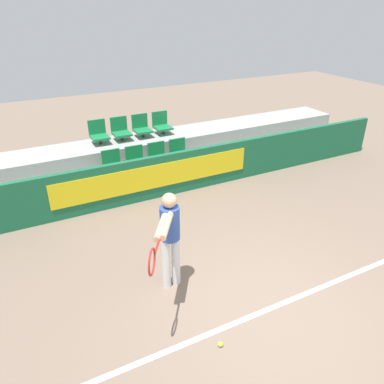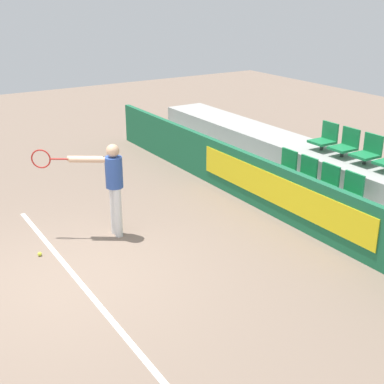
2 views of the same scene
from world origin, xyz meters
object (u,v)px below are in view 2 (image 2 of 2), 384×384
at_px(stadium_chair_6, 368,151).
at_px(stadium_chair_1, 304,174).
at_px(tennis_player, 110,181).
at_px(stadium_chair_2, 325,182).
at_px(tennis_ball, 40,254).
at_px(stadium_chair_3, 348,191).
at_px(stadium_chair_4, 325,138).
at_px(stadium_chair_5, 346,144).
at_px(stadium_chair_0, 284,166).

bearing_deg(stadium_chair_6, stadium_chair_1, -117.35).
relative_size(stadium_chair_6, tennis_player, 0.35).
distance_m(stadium_chair_1, stadium_chair_2, 0.55).
bearing_deg(tennis_ball, stadium_chair_2, 76.25).
xyz_separation_m(stadium_chair_3, tennis_ball, (-1.76, -4.91, -0.62)).
distance_m(stadium_chair_4, stadium_chair_5, 0.55).
height_order(stadium_chair_3, stadium_chair_5, stadium_chair_5).
height_order(stadium_chair_0, tennis_ball, stadium_chair_0).
xyz_separation_m(stadium_chair_0, stadium_chair_5, (0.55, 1.07, 0.41)).
distance_m(stadium_chair_4, tennis_ball, 6.07).
bearing_deg(stadium_chair_3, stadium_chair_5, 135.97).
distance_m(stadium_chair_1, stadium_chair_3, 1.11).
xyz_separation_m(stadium_chair_5, tennis_ball, (-0.65, -5.98, -1.03)).
bearing_deg(stadium_chair_3, tennis_player, -117.32).
bearing_deg(stadium_chair_1, tennis_ball, -97.53).
bearing_deg(stadium_chair_1, stadium_chair_0, 180.00).
bearing_deg(stadium_chair_3, stadium_chair_6, 117.35).
height_order(stadium_chair_6, tennis_player, tennis_player).
bearing_deg(stadium_chair_4, stadium_chair_2, -44.03).
distance_m(stadium_chair_3, stadium_chair_4, 2.02).
bearing_deg(stadium_chair_5, stadium_chair_3, -44.03).
bearing_deg(tennis_player, stadium_chair_4, 121.05).
distance_m(stadium_chair_3, tennis_ball, 5.25).
height_order(stadium_chair_5, stadium_chair_6, same).
xyz_separation_m(stadium_chair_1, stadium_chair_4, (-0.55, 1.07, 0.41)).
bearing_deg(stadium_chair_4, tennis_ball, -90.92).
relative_size(stadium_chair_0, stadium_chair_1, 1.00).
relative_size(stadium_chair_2, stadium_chair_5, 1.00).
relative_size(stadium_chair_4, stadium_chair_6, 1.00).
height_order(stadium_chair_4, stadium_chair_6, same).
relative_size(stadium_chair_4, tennis_player, 0.35).
bearing_deg(stadium_chair_5, tennis_player, -99.23).
distance_m(stadium_chair_4, tennis_player, 4.69).
distance_m(stadium_chair_0, stadium_chair_4, 1.15).
height_order(stadium_chair_0, stadium_chair_3, same).
bearing_deg(stadium_chair_0, tennis_ball, -91.12).
height_order(stadium_chair_6, tennis_ball, stadium_chair_6).
xyz_separation_m(stadium_chair_1, stadium_chair_6, (0.55, 1.07, 0.41)).
relative_size(stadium_chair_2, stadium_chair_4, 1.00).
height_order(stadium_chair_2, tennis_player, tennis_player).
distance_m(stadium_chair_5, stadium_chair_6, 0.55).
relative_size(stadium_chair_5, tennis_ball, 8.41).
bearing_deg(stadium_chair_2, stadium_chair_6, 90.00).
bearing_deg(stadium_chair_0, stadium_chair_3, 0.00).
height_order(stadium_chair_3, stadium_chair_6, stadium_chair_6).
xyz_separation_m(stadium_chair_1, tennis_ball, (-0.65, -4.91, -0.62)).
height_order(stadium_chair_1, stadium_chair_2, same).
xyz_separation_m(stadium_chair_6, tennis_player, (-1.31, -4.68, -0.09)).
bearing_deg(stadium_chair_2, tennis_ball, -103.75).
bearing_deg(stadium_chair_1, stadium_chair_2, 0.00).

